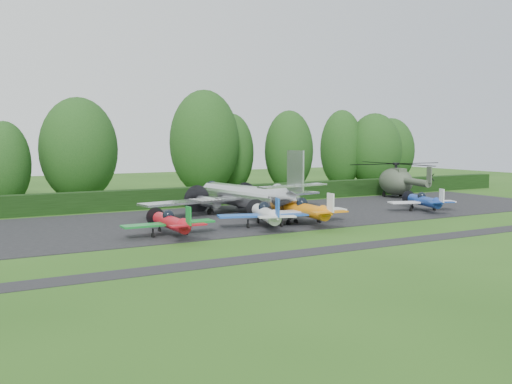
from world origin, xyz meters
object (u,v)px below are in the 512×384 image
light_plane_white (266,214)px  light_plane_orange (306,210)px  light_plane_blue (424,201)px  sign_board (397,185)px  transport_plane (244,196)px  helicopter (396,179)px  light_plane_red (171,222)px

light_plane_white → light_plane_orange: (3.97, 0.13, 0.07)m
light_plane_blue → sign_board: (10.67, 15.24, -0.01)m
transport_plane → helicopter: size_ratio=1.30×
light_plane_red → sign_board: size_ratio=2.60×
light_plane_blue → helicopter: size_ratio=0.46×
light_plane_red → light_plane_white: 8.08m
light_plane_red → light_plane_blue: 27.05m
helicopter → light_plane_white: bearing=-171.8°
sign_board → transport_plane: bearing=-145.0°
light_plane_blue → sign_board: 18.60m
light_plane_red → light_plane_white: size_ratio=0.93×
transport_plane → light_plane_blue: bearing=-14.2°
transport_plane → helicopter: bearing=19.5°
transport_plane → light_plane_blue: transport_plane is taller
light_plane_white → sign_board: light_plane_white is taller
light_plane_red → light_plane_white: light_plane_white is taller
light_plane_orange → helicopter: size_ratio=0.54×
light_plane_blue → light_plane_orange: bearing=167.4°
transport_plane → light_plane_orange: bearing=-71.1°
light_plane_white → light_plane_blue: 18.99m
transport_plane → light_plane_white: size_ratio=2.54×
light_plane_white → light_plane_orange: bearing=-14.6°
light_plane_blue → sign_board: size_ratio=2.52×
transport_plane → sign_board: bearing=25.7°
light_plane_white → light_plane_blue: light_plane_white is taller
sign_board → light_plane_orange: bearing=-129.1°
light_plane_white → sign_board: bearing=13.0°
helicopter → light_plane_orange: bearing=-168.0°
light_plane_red → transport_plane: bearing=38.7°
light_plane_red → light_plane_orange: bearing=0.8°
light_plane_red → light_plane_white: (8.08, 0.10, 0.09)m
light_plane_orange → light_plane_blue: 15.03m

